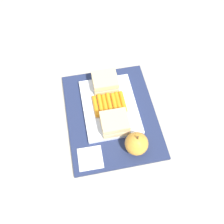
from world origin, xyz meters
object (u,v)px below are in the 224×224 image
object	(u,v)px
sandwich_half_left	(105,82)
paper_napkin	(90,158)
sandwich_half_right	(115,123)
food_tray	(110,106)
carrot_sticks_bundle	(110,104)
apple	(137,144)

from	to	relation	value
sandwich_half_left	paper_napkin	xyz separation A→B (m)	(0.24, -0.09, -0.03)
sandwich_half_right	food_tray	bearing A→B (deg)	180.00
carrot_sticks_bundle	food_tray	bearing A→B (deg)	27.24
sandwich_half_left	apple	bearing A→B (deg)	11.54
apple	carrot_sticks_bundle	bearing A→B (deg)	-162.91
sandwich_half_left	carrot_sticks_bundle	world-z (taller)	sandwich_half_left
food_tray	sandwich_half_left	size ratio (longest dim) A/B	2.88
apple	food_tray	bearing A→B (deg)	-162.94
food_tray	carrot_sticks_bundle	bearing A→B (deg)	-152.76
sandwich_half_left	sandwich_half_right	xyz separation A→B (m)	(0.16, 0.00, 0.00)
sandwich_half_left	sandwich_half_right	world-z (taller)	same
sandwich_half_right	carrot_sticks_bundle	size ratio (longest dim) A/B	0.78
sandwich_half_left	paper_napkin	distance (m)	0.26
carrot_sticks_bundle	paper_napkin	world-z (taller)	carrot_sticks_bundle
sandwich_half_right	apple	world-z (taller)	apple
food_tray	sandwich_half_right	distance (m)	0.08
sandwich_half_left	apple	size ratio (longest dim) A/B	1.02
food_tray	paper_napkin	world-z (taller)	food_tray
food_tray	sandwich_half_right	size ratio (longest dim) A/B	2.88
sandwich_half_right	sandwich_half_left	bearing A→B (deg)	180.00
apple	paper_napkin	xyz separation A→B (m)	(0.00, -0.14, -0.03)
food_tray	apple	world-z (taller)	apple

